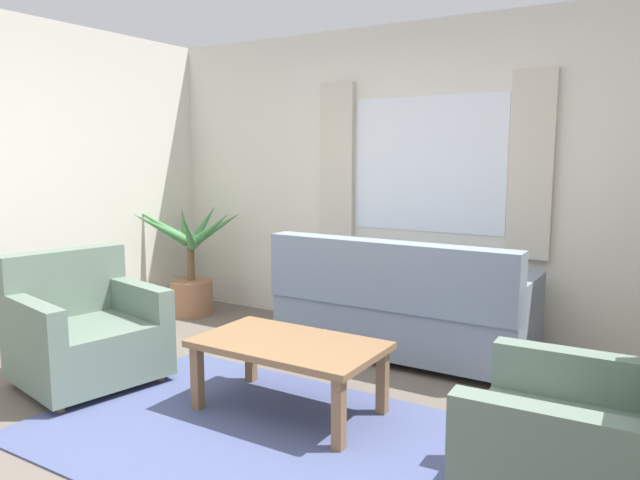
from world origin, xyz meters
The scene contains 9 objects.
ground_plane centered at (0.00, 0.00, 0.00)m, with size 6.24×6.24×0.00m, color #6B6056.
wall_back centered at (0.00, 2.26, 1.30)m, with size 5.32×0.12×2.60m, color silver.
window_with_curtains centered at (0.00, 2.18, 1.45)m, with size 1.98×0.07×1.40m.
area_rug centered at (0.00, 0.00, 0.01)m, with size 2.68×1.66×0.01m, color #4C5684.
couch centered at (0.04, 1.62, 0.37)m, with size 1.90×0.82×0.92m.
armchair_left centered at (-1.57, 0.03, 0.35)m, with size 0.97×0.99×0.88m.
armchair_right centered at (1.57, 0.04, 0.35)m, with size 0.85×0.87×0.88m.
coffee_table centered at (-0.11, 0.34, 0.38)m, with size 1.10×0.64×0.44m.
potted_plant centered at (-2.18, 1.69, 0.46)m, with size 1.10×1.06×1.09m.
Camera 1 is at (1.83, -2.46, 1.53)m, focal length 33.62 mm.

